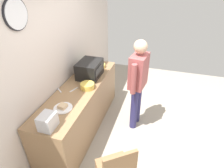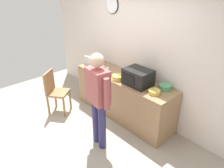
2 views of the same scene
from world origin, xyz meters
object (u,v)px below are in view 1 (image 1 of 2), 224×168
Objects in this scene: cereal_bowl at (89,63)px; spoon_utensil at (59,90)px; sandwich_plate at (63,107)px; toaster at (48,121)px; mixing_bowl at (101,66)px; microwave at (90,69)px; salad_bowl at (87,86)px; person_standing at (138,80)px; fork_utensil at (74,90)px.

spoon_utensil is (-1.06, 0.10, -0.04)m from cereal_bowl.
toaster is (-0.39, -0.02, 0.08)m from sandwich_plate.
mixing_bowl is at bearing -19.42° from spoon_utensil.
sandwich_plate is 1.18× the size of cereal_bowl.
microwave reaches higher than sandwich_plate.
salad_bowl is 0.92m from cereal_bowl.
sandwich_plate is at bearing 177.58° from mixing_bowl.
person_standing is at bearing -65.37° from spoon_utensil.
toaster is (-1.86, -0.23, 0.05)m from cereal_bowl.
sandwich_plate reaches higher than spoon_utensil.
microwave reaches higher than salad_bowl.
spoon_utensil is at bearing 174.81° from cereal_bowl.
fork_utensil is 1.00× the size of spoon_utensil.
fork_utensil is at bearing 115.74° from person_standing.
fork_utensil is at bearing 171.10° from microwave.
person_standing is (-0.47, -0.85, 0.06)m from mixing_bowl.
spoon_utensil is at bearing 36.23° from sandwich_plate.
cereal_bowl is at bearing 20.79° from salad_bowl.
person_standing is at bearing -114.28° from cereal_bowl.
person_standing is (0.97, -0.91, 0.08)m from sandwich_plate.
fork_utensil is (0.88, 0.10, -0.10)m from toaster.
person_standing reaches higher than fork_utensil.
mixing_bowl is at bearing -1.23° from toaster.
microwave is 0.44m from mixing_bowl.
toaster reaches higher than fork_utensil.
person_standing is (0.47, -0.99, 0.09)m from fork_utensil.
microwave is 2.94× the size of fork_utensil.
salad_bowl is 1.16× the size of mixing_bowl.
spoon_utensil is (-1.02, 0.36, -0.03)m from mixing_bowl.
salad_bowl is at bearing -175.76° from mixing_bowl.
person_standing is at bearing -118.91° from mixing_bowl.
mixing_bowl is 0.12× the size of person_standing.
spoon_utensil is at bearing 160.58° from mixing_bowl.
salad_bowl is at bearing -5.73° from toaster.
fork_utensil and spoon_utensil have the same top height.
mixing_bowl is 1.20× the size of spoon_utensil.
sandwich_plate is 0.62m from salad_bowl.
toaster is 1.62m from person_standing.
spoon_utensil is at bearing 152.88° from microwave.
sandwich_plate is 1.23× the size of toaster.
person_standing reaches higher than microwave.
fork_utensil is at bearing -70.42° from spoon_utensil.
microwave is 0.43m from salad_bowl.
cereal_bowl is at bearing 6.91° from toaster.
microwave reaches higher than mixing_bowl.
cereal_bowl reaches higher than fork_utensil.
spoon_utensil is (-0.08, 0.23, 0.00)m from fork_utensil.
microwave is at bearing 172.74° from mixing_bowl.
sandwich_plate is 1.44m from mixing_bowl.
toaster is at bearing 146.80° from person_standing.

